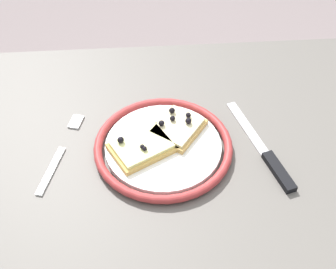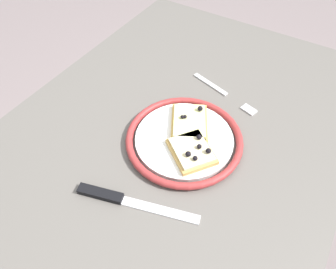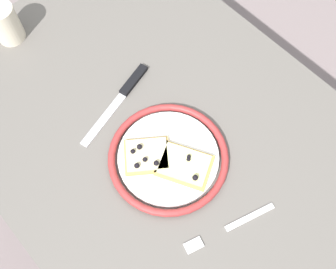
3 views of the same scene
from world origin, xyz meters
The scene contains 6 objects.
dining_table centered at (0.00, 0.00, 0.67)m, with size 1.13×0.74×0.77m.
plate centered at (-0.03, 0.04, 0.78)m, with size 0.26×0.26×0.02m.
pizza_slice_near centered at (-0.07, 0.03, 0.79)m, with size 0.13×0.12×0.03m.
pizza_slice_far centered at (0.00, 0.07, 0.79)m, with size 0.12×0.12×0.03m.
knife centered at (0.16, 0.00, 0.78)m, with size 0.08×0.24×0.01m.
fork centered at (-0.22, 0.04, 0.77)m, with size 0.07×0.20×0.00m.
Camera 1 is at (-0.06, -0.51, 1.38)m, focal length 46.90 mm.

